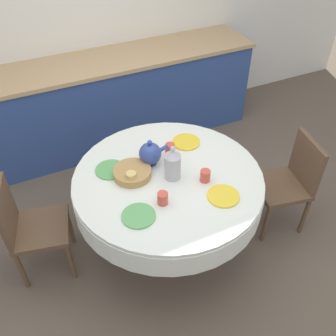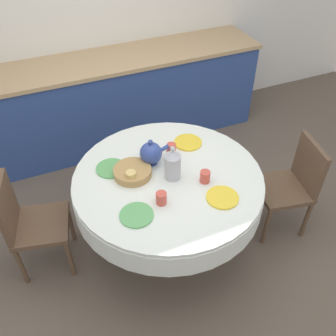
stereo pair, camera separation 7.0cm
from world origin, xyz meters
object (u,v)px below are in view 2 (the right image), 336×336
at_px(chair_right, 29,221).
at_px(teapot, 151,153).
at_px(coffee_carafe, 173,164).
at_px(chair_left, 292,183).

height_order(chair_right, teapot, teapot).
distance_m(coffee_carafe, teapot, 0.22).
xyz_separation_m(chair_right, teapot, (0.95, -0.04, 0.37)).
bearing_deg(teapot, chair_left, -19.57).
height_order(coffee_carafe, teapot, coffee_carafe).
xyz_separation_m(chair_left, teapot, (-1.06, 0.38, 0.37)).
distance_m(chair_left, teapot, 1.19).
xyz_separation_m(chair_left, chair_right, (-2.01, 0.42, 0.00)).
relative_size(chair_left, chair_right, 1.00).
height_order(chair_left, chair_right, same).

